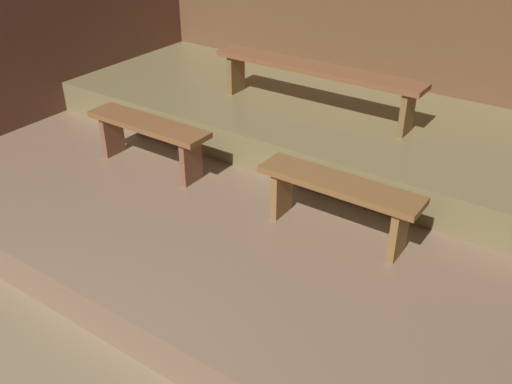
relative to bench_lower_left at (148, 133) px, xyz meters
name	(u,v)px	position (x,y,z in m)	size (l,w,h in m)	color
ground	(203,259)	(0.85, -0.40, -0.64)	(5.65, 6.02, 0.08)	#7C6B4F
wall_back	(371,27)	(0.85, 2.24, 0.50)	(5.65, 0.06, 2.20)	brown
platform_lower	(264,192)	(0.85, 0.40, -0.46)	(4.85, 3.62, 0.29)	#826650
platform_middle	(320,122)	(0.85, 1.31, -0.16)	(4.85, 1.80, 0.29)	olive
bench_lower_left	(148,133)	(0.00, 0.00, 0.00)	(1.11, 0.26, 0.41)	brown
bench_lower_right	(338,194)	(1.71, 0.00, 0.00)	(1.11, 0.26, 0.41)	brown
bench_middle_center	(315,74)	(0.84, 1.19, 0.32)	(1.92, 0.26, 0.41)	brown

